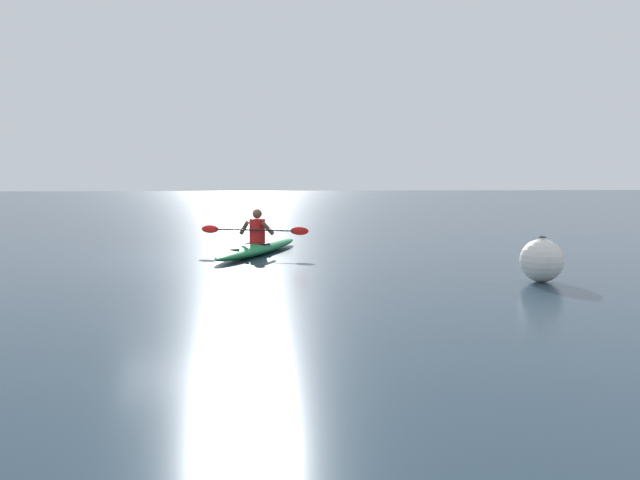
% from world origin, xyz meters
% --- Properties ---
extents(ground_plane, '(160.00, 160.00, 0.00)m').
position_xyz_m(ground_plane, '(0.00, 0.00, 0.00)').
color(ground_plane, '#233847').
extents(kayak, '(2.30, 4.35, 0.24)m').
position_xyz_m(kayak, '(-1.61, -0.87, 0.12)').
color(kayak, '#19723F').
rests_on(kayak, ground).
extents(kayaker, '(2.26, 0.98, 0.74)m').
position_xyz_m(kayaker, '(-1.57, -0.77, 0.56)').
color(kayaker, red).
rests_on(kayaker, kayak).
extents(mooring_buoy_orange_mid, '(0.68, 0.68, 0.73)m').
position_xyz_m(mooring_buoy_orange_mid, '(-5.90, 3.77, 0.34)').
color(mooring_buoy_orange_mid, silver).
rests_on(mooring_buoy_orange_mid, ground).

